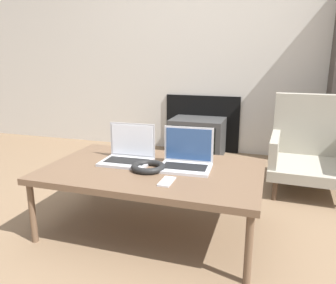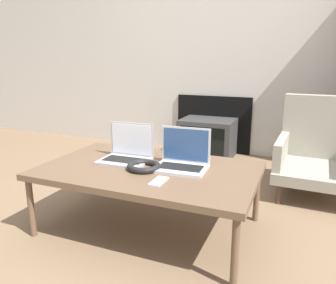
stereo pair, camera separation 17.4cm
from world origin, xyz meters
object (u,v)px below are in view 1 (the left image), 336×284
(headphones, at_px, (148,167))
(phone, at_px, (167,182))
(tv, at_px, (197,137))
(laptop_right, at_px, (186,159))
(laptop_left, at_px, (129,153))
(armchair, at_px, (309,147))

(headphones, xyz_separation_m, phone, (0.16, -0.16, -0.01))
(tv, bearing_deg, headphones, -87.21)
(headphones, height_order, phone, headphones)
(laptop_right, distance_m, tv, 1.59)
(laptop_right, distance_m, headphones, 0.23)
(laptop_left, relative_size, armchair, 0.42)
(laptop_left, bearing_deg, laptop_right, -1.49)
(laptop_right, height_order, phone, laptop_right)
(armchair, bearing_deg, phone, -120.23)
(tv, xyz_separation_m, armchair, (1.05, -0.57, 0.13))
(laptop_right, bearing_deg, tv, 97.10)
(laptop_right, relative_size, phone, 2.26)
(phone, bearing_deg, laptop_right, 83.03)
(armchair, bearing_deg, laptop_left, -136.93)
(laptop_left, height_order, laptop_right, same)
(tv, bearing_deg, armchair, -28.58)
(laptop_right, xyz_separation_m, phone, (-0.03, -0.27, -0.05))
(laptop_right, bearing_deg, armchair, 48.63)
(headphones, bearing_deg, laptop_right, 30.41)
(laptop_left, relative_size, headphones, 1.54)
(laptop_left, xyz_separation_m, armchair, (1.14, 0.97, -0.11))
(laptop_left, bearing_deg, armchair, 39.01)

